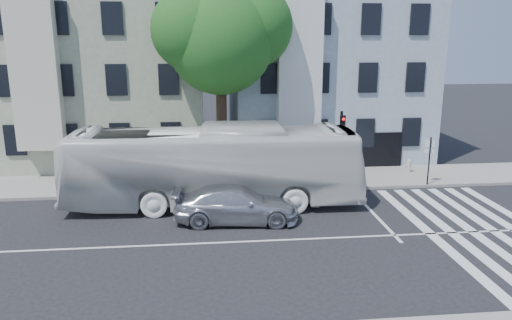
{
  "coord_description": "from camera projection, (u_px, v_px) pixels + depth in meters",
  "views": [
    {
      "loc": [
        -0.93,
        -17.85,
        7.75
      ],
      "look_at": [
        1.3,
        3.35,
        2.4
      ],
      "focal_mm": 35.0,
      "sensor_mm": 36.0,
      "label": 1
    }
  ],
  "objects": [
    {
      "name": "bus",
      "position": [
        214.0,
        166.0,
        22.93
      ],
      "size": [
        3.54,
        13.64,
        3.78
      ],
      "primitive_type": "imported",
      "rotation": [
        0.0,
        0.0,
        1.54
      ],
      "color": "white",
      "rests_on": "ground"
    },
    {
      "name": "building_left",
      "position": [
        107.0,
        72.0,
        31.61
      ],
      "size": [
        12.0,
        10.0,
        11.0
      ],
      "primitive_type": "cube",
      "color": "gray",
      "rests_on": "ground"
    },
    {
      "name": "traffic_signal",
      "position": [
        341.0,
        140.0,
        24.88
      ],
      "size": [
        0.41,
        0.53,
        4.1
      ],
      "rotation": [
        0.0,
        0.0,
        -0.36
      ],
      "color": "black",
      "rests_on": "ground"
    },
    {
      "name": "street_tree",
      "position": [
        221.0,
        33.0,
        25.72
      ],
      "size": [
        7.3,
        5.9,
        11.1
      ],
      "color": "#2D2116",
      "rests_on": "ground"
    },
    {
      "name": "sedan",
      "position": [
        236.0,
        204.0,
        21.16
      ],
      "size": [
        2.55,
        5.44,
        1.54
      ],
      "primitive_type": "imported",
      "rotation": [
        0.0,
        0.0,
        1.49
      ],
      "color": "silver",
      "rests_on": "ground"
    },
    {
      "name": "far_sign_pole",
      "position": [
        429.0,
        155.0,
        25.77
      ],
      "size": [
        0.44,
        0.22,
        2.52
      ],
      "rotation": [
        0.0,
        0.0,
        -0.31
      ],
      "color": "black",
      "rests_on": "sidewalk_far"
    },
    {
      "name": "building_right",
      "position": [
        323.0,
        70.0,
        33.04
      ],
      "size": [
        12.0,
        10.0,
        11.0
      ],
      "primitive_type": "cube",
      "color": "#8F9CAB",
      "rests_on": "ground"
    },
    {
      "name": "fire_hydrant",
      "position": [
        409.0,
        165.0,
        28.41
      ],
      "size": [
        0.42,
        0.25,
        0.76
      ],
      "rotation": [
        0.0,
        0.0,
        0.11
      ],
      "color": "#B7B6B2",
      "rests_on": "sidewalk_far"
    },
    {
      "name": "sidewalk_far",
      "position": [
        223.0,
        182.0,
        26.89
      ],
      "size": [
        80.0,
        4.0,
        0.15
      ],
      "primitive_type": "cube",
      "color": "gray",
      "rests_on": "ground"
    },
    {
      "name": "hedge",
      "position": [
        190.0,
        184.0,
        24.97
      ],
      "size": [
        8.31,
        3.55,
        0.7
      ],
      "primitive_type": null,
      "rotation": [
        0.0,
        0.0,
        -0.33
      ],
      "color": "#2D531B",
      "rests_on": "sidewalk_far"
    },
    {
      "name": "ground",
      "position": [
        232.0,
        242.0,
        19.19
      ],
      "size": [
        120.0,
        120.0,
        0.0
      ],
      "primitive_type": "plane",
      "color": "black",
      "rests_on": "ground"
    }
  ]
}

